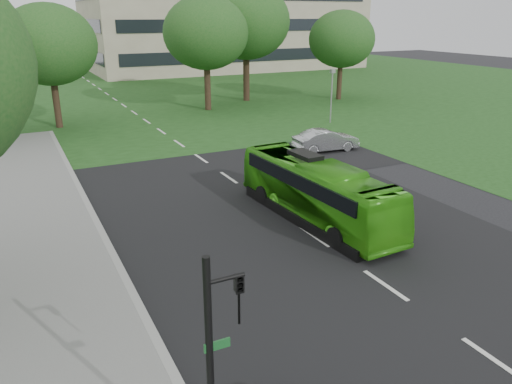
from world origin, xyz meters
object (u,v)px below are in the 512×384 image
tree_park_b (49,45)px  traffic_light (218,357)px  tree_park_c (206,33)px  bus (317,191)px  camera_pole (332,89)px  tree_park_e (342,39)px  tree_park_d (246,22)px  sedan (326,140)px

tree_park_b → traffic_light: (-0.81, -32.69, -3.24)m
tree_park_b → tree_park_c: size_ratio=0.92×
tree_park_c → traffic_light: size_ratio=2.11×
bus → camera_pole: camera_pole is taller
tree_park_e → tree_park_b: bearing=-176.6°
tree_park_c → traffic_light: 37.21m
bus → traffic_light: (-8.14, -9.47, 1.43)m
tree_park_d → tree_park_e: 9.23m
tree_park_c → tree_park_d: tree_park_d is taller
tree_park_b → tree_park_d: bearing=15.4°
tree_park_b → camera_pole: (18.87, -7.51, -3.27)m
tree_park_c → camera_pole: size_ratio=2.35×
tree_park_c → tree_park_b: bearing=-171.5°
tree_park_e → camera_pole: tree_park_e is taller
traffic_light → tree_park_e: bearing=55.0°
tree_park_e → tree_park_d: bearing=158.4°
bus → sedan: 10.92m
tree_park_b → tree_park_d: 18.35m
bus → traffic_light: 12.57m
tree_park_c → traffic_light: tree_park_c is taller
traffic_light → camera_pole: (19.69, 25.19, -0.03)m
tree_park_c → sedan: bearing=-85.5°
tree_park_c → sedan: tree_park_c is taller
tree_park_b → camera_pole: size_ratio=2.16×
tree_park_b → camera_pole: tree_park_b is taller
tree_park_c → bus: size_ratio=1.09×
tree_park_d → traffic_light: 42.10m
tree_park_d → camera_pole: (1.24, -12.38, -4.66)m
tree_park_d → camera_pole: size_ratio=2.66×
tree_park_c → tree_park_e: bearing=-1.4°
camera_pole → tree_park_d: bearing=83.6°
tree_park_c → camera_pole: 11.96m
bus → traffic_light: traffic_light is taller
tree_park_b → tree_park_e: tree_park_b is taller
tree_park_b → tree_park_e: (26.08, 1.53, -0.21)m
tree_park_e → bus: size_ratio=0.96×
sedan → camera_pole: size_ratio=1.00×
bus → tree_park_b: bearing=104.5°
camera_pole → bus: bearing=-138.4°
sedan → camera_pole: bearing=-32.8°
bus → tree_park_c: bearing=75.4°
tree_park_c → tree_park_d: size_ratio=0.88×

